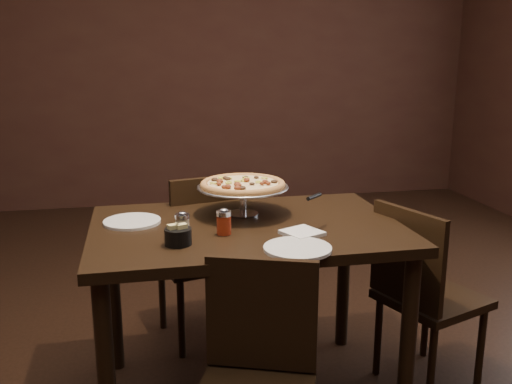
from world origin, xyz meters
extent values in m
cube|color=black|center=(0.00, 3.51, 1.40)|extent=(6.00, 0.02, 2.80)
cube|color=black|center=(0.06, 0.06, 0.78)|extent=(1.28, 0.85, 0.04)
cylinder|color=black|center=(-0.51, -0.30, 0.38)|extent=(0.06, 0.06, 0.75)
cylinder|color=black|center=(0.63, -0.30, 0.38)|extent=(0.06, 0.06, 0.75)
cylinder|color=black|center=(-0.52, 0.42, 0.38)|extent=(0.06, 0.06, 0.75)
cylinder|color=black|center=(0.63, 0.43, 0.38)|extent=(0.06, 0.06, 0.75)
cylinder|color=#AEAEB5|center=(0.07, 0.21, 0.80)|extent=(0.14, 0.14, 0.01)
cylinder|color=#AEAEB5|center=(0.07, 0.21, 0.86)|extent=(0.03, 0.03, 0.11)
cylinder|color=#AEAEB5|center=(0.07, 0.21, 0.91)|extent=(0.10, 0.10, 0.01)
cylinder|color=#A9A9AF|center=(0.07, 0.21, 0.92)|extent=(0.39, 0.39, 0.01)
torus|color=#A9A9AF|center=(0.07, 0.21, 0.92)|extent=(0.40, 0.40, 0.01)
cylinder|color=#AA7333|center=(0.07, 0.21, 0.93)|extent=(0.36, 0.36, 0.01)
torus|color=#AA7333|center=(0.07, 0.21, 0.93)|extent=(0.37, 0.37, 0.03)
cylinder|color=#E8C37F|center=(0.07, 0.21, 0.94)|extent=(0.31, 0.31, 0.01)
cylinder|color=beige|center=(-0.21, -0.03, 0.83)|extent=(0.05, 0.05, 0.07)
cylinder|color=#AEAEB5|center=(-0.21, -0.03, 0.88)|extent=(0.06, 0.06, 0.02)
ellipsoid|color=#AEAEB5|center=(-0.21, -0.03, 0.89)|extent=(0.03, 0.03, 0.01)
cylinder|color=maroon|center=(-0.05, -0.04, 0.83)|extent=(0.06, 0.06, 0.08)
cylinder|color=#AEAEB5|center=(-0.05, -0.04, 0.88)|extent=(0.06, 0.06, 0.02)
ellipsoid|color=#AEAEB5|center=(-0.05, -0.04, 0.90)|extent=(0.03, 0.03, 0.01)
cylinder|color=black|center=(-0.24, -0.13, 0.83)|extent=(0.10, 0.10, 0.06)
cube|color=#DACC7D|center=(-0.25, -0.13, 0.84)|extent=(0.05, 0.04, 0.07)
cube|color=#DACC7D|center=(-0.22, -0.13, 0.84)|extent=(0.05, 0.04, 0.07)
cube|color=white|center=(0.25, -0.11, 0.80)|extent=(0.18, 0.18, 0.01)
cylinder|color=white|center=(-0.41, 0.18, 0.80)|extent=(0.24, 0.24, 0.01)
cylinder|color=white|center=(0.18, -0.28, 0.80)|extent=(0.25, 0.25, 0.01)
cone|color=#AEAEB5|center=(0.32, -0.04, 0.93)|extent=(0.14, 0.14, 0.00)
cylinder|color=black|center=(0.32, -0.04, 0.93)|extent=(0.09, 0.09, 0.02)
cube|color=black|center=(-0.07, 0.66, 0.44)|extent=(0.51, 0.51, 0.04)
cube|color=black|center=(-0.03, 0.47, 0.69)|extent=(0.42, 0.13, 0.45)
cylinder|color=black|center=(0.06, 0.87, 0.21)|extent=(0.04, 0.04, 0.42)
cylinder|color=black|center=(-0.28, 0.79, 0.21)|extent=(0.04, 0.04, 0.42)
cylinder|color=black|center=(0.14, 0.53, 0.21)|extent=(0.04, 0.04, 0.42)
cylinder|color=black|center=(-0.20, 0.45, 0.21)|extent=(0.04, 0.04, 0.42)
cube|color=black|center=(0.02, -0.41, 0.62)|extent=(0.37, 0.16, 0.40)
cube|color=black|center=(0.90, 0.02, 0.41)|extent=(0.51, 0.51, 0.04)
cube|color=black|center=(0.73, -0.04, 0.64)|extent=(0.16, 0.38, 0.42)
cylinder|color=black|center=(1.11, -0.08, 0.19)|extent=(0.03, 0.03, 0.39)
cylinder|color=black|center=(1.00, 0.23, 0.19)|extent=(0.03, 0.03, 0.39)
cylinder|color=black|center=(0.81, -0.19, 0.19)|extent=(0.03, 0.03, 0.39)
cylinder|color=black|center=(0.70, 0.11, 0.19)|extent=(0.03, 0.03, 0.39)
camera|label=1|loc=(-0.35, -2.16, 1.49)|focal=40.00mm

